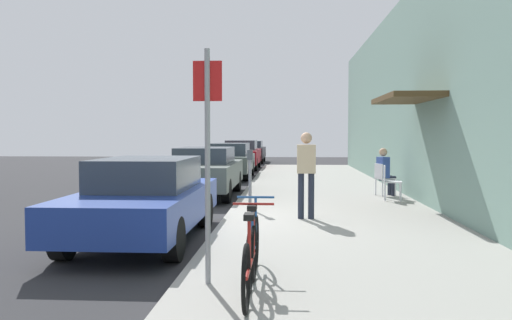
# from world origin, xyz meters

# --- Properties ---
(ground_plane) EXTENTS (60.00, 60.00, 0.00)m
(ground_plane) POSITION_xyz_m (0.00, 0.00, 0.00)
(ground_plane) COLOR #2D2D30
(sidewalk_slab) EXTENTS (4.50, 32.00, 0.12)m
(sidewalk_slab) POSITION_xyz_m (2.25, 2.00, 0.06)
(sidewalk_slab) COLOR #9E9B93
(sidewalk_slab) RESTS_ON ground_plane
(building_facade) EXTENTS (1.40, 32.00, 5.66)m
(building_facade) POSITION_xyz_m (4.65, 2.00, 2.83)
(building_facade) COLOR gray
(building_facade) RESTS_ON ground_plane
(parked_car_0) EXTENTS (1.80, 4.40, 1.38)m
(parked_car_0) POSITION_xyz_m (-1.10, -1.48, 0.71)
(parked_car_0) COLOR navy
(parked_car_0) RESTS_ON ground_plane
(parked_car_1) EXTENTS (1.80, 4.40, 1.40)m
(parked_car_1) POSITION_xyz_m (-1.10, 4.63, 0.73)
(parked_car_1) COLOR #47514C
(parked_car_1) RESTS_ON ground_plane
(parked_car_2) EXTENTS (1.80, 4.40, 1.41)m
(parked_car_2) POSITION_xyz_m (-1.10, 10.80, 0.73)
(parked_car_2) COLOR #47514C
(parked_car_2) RESTS_ON ground_plane
(parked_car_3) EXTENTS (1.80, 4.40, 1.47)m
(parked_car_3) POSITION_xyz_m (-1.10, 16.15, 0.76)
(parked_car_3) COLOR maroon
(parked_car_3) RESTS_ON ground_plane
(parked_car_4) EXTENTS (1.80, 4.40, 1.36)m
(parked_car_4) POSITION_xyz_m (-1.10, 21.97, 0.72)
(parked_car_4) COLOR black
(parked_car_4) RESTS_ON ground_plane
(parking_meter) EXTENTS (0.12, 0.10, 1.32)m
(parking_meter) POSITION_xyz_m (0.45, 1.34, 0.89)
(parking_meter) COLOR slate
(parking_meter) RESTS_ON sidewalk_slab
(street_sign) EXTENTS (0.32, 0.06, 2.60)m
(street_sign) POSITION_xyz_m (0.40, -4.29, 1.64)
(street_sign) COLOR gray
(street_sign) RESTS_ON sidewalk_slab
(bicycle_0) EXTENTS (0.46, 1.71, 0.90)m
(bicycle_0) POSITION_xyz_m (0.90, -4.70, 0.48)
(bicycle_0) COLOR black
(bicycle_0) RESTS_ON sidewalk_slab
(bicycle_1) EXTENTS (0.46, 1.71, 0.90)m
(bicycle_1) POSITION_xyz_m (0.89, -4.09, 0.48)
(bicycle_1) COLOR black
(bicycle_1) RESTS_ON sidewalk_slab
(cafe_chair_0) EXTENTS (0.50, 0.50, 0.87)m
(cafe_chair_0) POSITION_xyz_m (3.84, 3.17, 0.62)
(cafe_chair_0) COLOR silver
(cafe_chair_0) RESTS_ON sidewalk_slab
(cafe_chair_1) EXTENTS (0.55, 0.55, 0.87)m
(cafe_chair_1) POSITION_xyz_m (3.84, 4.10, 0.62)
(cafe_chair_1) COLOR silver
(cafe_chair_1) RESTS_ON sidewalk_slab
(seated_patron_1) EXTENTS (0.51, 0.46, 1.29)m
(seated_patron_1) POSITION_xyz_m (3.90, 4.12, 0.82)
(seated_patron_1) COLOR #232838
(seated_patron_1) RESTS_ON sidewalk_slab
(pedestrian_standing) EXTENTS (0.36, 0.22, 1.70)m
(pedestrian_standing) POSITION_xyz_m (1.64, 0.18, 1.12)
(pedestrian_standing) COLOR #232838
(pedestrian_standing) RESTS_ON sidewalk_slab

